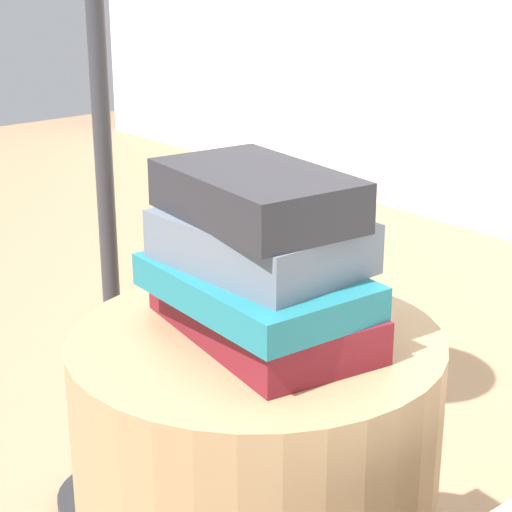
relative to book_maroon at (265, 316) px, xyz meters
The scene contains 4 objects.
book_maroon is the anchor object (origin of this frame).
book_teal 0.05m from the book_maroon, 74.12° to the right, with size 0.27×0.17×0.04m, color #1E727F.
book_slate 0.09m from the book_maroon, 154.90° to the right, with size 0.23×0.17×0.06m, color slate.
book_charcoal 0.15m from the book_maroon, 106.14° to the right, with size 0.24×0.15×0.06m, color #28282D.
Camera 1 is at (0.76, -0.65, 0.99)m, focal length 63.29 mm.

